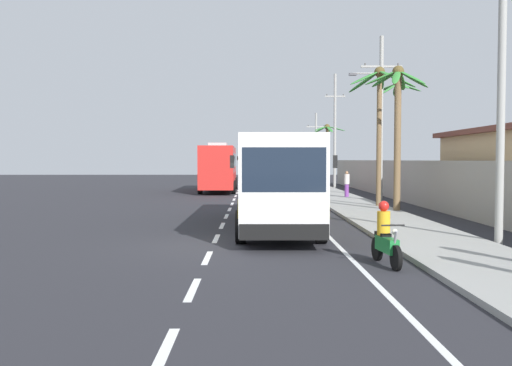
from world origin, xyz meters
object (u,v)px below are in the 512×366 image
(pedestrian_midwalk, at_px, (347,183))
(palm_second, at_px, (327,140))
(coach_bus_far_lane, at_px, (219,167))
(utility_pole_far, at_px, (335,130))
(utility_pole_mid, at_px, (380,115))
(motorcycle_trailing, at_px, (385,239))
(motorcycle_beside_bus, at_px, (315,196))
(palm_fourth, at_px, (379,105))
(utility_pole_distant, at_px, (316,146))
(utility_pole_nearest, at_px, (501,96))
(palm_nearest, at_px, (397,117))
(palm_third, at_px, (398,113))
(coach_bus_foreground, at_px, (276,178))

(pedestrian_midwalk, distance_m, palm_second, 19.04)
(coach_bus_far_lane, distance_m, utility_pole_far, 11.59)
(utility_pole_mid, bearing_deg, motorcycle_trailing, -102.49)
(motorcycle_beside_bus, height_order, palm_fourth, palm_fourth)
(motorcycle_beside_bus, height_order, utility_pole_distant, utility_pole_distant)
(palm_second, bearing_deg, palm_fourth, -91.54)
(motorcycle_beside_bus, relative_size, utility_pole_far, 0.19)
(motorcycle_beside_bus, relative_size, palm_fourth, 0.26)
(coach_bus_far_lane, relative_size, utility_pole_nearest, 1.26)
(pedestrian_midwalk, bearing_deg, palm_nearest, 40.30)
(utility_pole_mid, relative_size, palm_nearest, 1.28)
(utility_pole_nearest, height_order, palm_third, utility_pole_nearest)
(motorcycle_trailing, bearing_deg, palm_third, 74.27)
(pedestrian_midwalk, bearing_deg, coach_bus_foreground, -62.09)
(pedestrian_midwalk, height_order, palm_third, palm_third)
(utility_pole_mid, xyz_separation_m, palm_third, (-0.62, -6.41, -0.41))
(motorcycle_beside_bus, distance_m, palm_nearest, 10.11)
(palm_nearest, distance_m, palm_fourth, 7.29)
(motorcycle_beside_bus, relative_size, palm_nearest, 0.25)
(motorcycle_trailing, bearing_deg, palm_second, 84.32)
(motorcycle_beside_bus, distance_m, palm_fourth, 5.89)
(utility_pole_nearest, bearing_deg, coach_bus_foreground, 144.72)
(coach_bus_foreground, relative_size, utility_pole_mid, 1.20)
(motorcycle_beside_bus, xyz_separation_m, pedestrian_midwalk, (2.88, 6.95, 0.36))
(palm_nearest, bearing_deg, palm_fourth, -111.95)
(motorcycle_trailing, bearing_deg, motorcycle_beside_bus, 89.64)
(motorcycle_trailing, xyz_separation_m, utility_pole_mid, (4.36, 19.66, 4.63))
(utility_pole_mid, xyz_separation_m, palm_second, (-0.20, 22.17, -0.70))
(palm_third, height_order, palm_fourth, palm_fourth)
(utility_pole_far, distance_m, palm_third, 22.99)
(utility_pole_nearest, xyz_separation_m, palm_fourth, (-0.71, 12.94, 1.02))
(palm_second, bearing_deg, motorcycle_trailing, -95.68)
(utility_pole_distant, distance_m, palm_fourth, 36.83)
(motorcycle_beside_bus, relative_size, palm_second, 0.32)
(motorcycle_trailing, relative_size, pedestrian_midwalk, 1.15)
(motorcycle_trailing, relative_size, palm_nearest, 0.25)
(utility_pole_far, xyz_separation_m, palm_nearest, (2.06, -13.46, 0.09))
(pedestrian_midwalk, distance_m, utility_pole_distant, 29.87)
(utility_pole_far, height_order, palm_second, utility_pole_far)
(palm_nearest, relative_size, palm_fourth, 1.04)
(utility_pole_far, bearing_deg, pedestrian_midwalk, -94.97)
(utility_pole_nearest, bearing_deg, utility_pole_mid, 89.36)
(motorcycle_beside_bus, bearing_deg, utility_pole_nearest, -72.78)
(coach_bus_foreground, height_order, palm_nearest, palm_nearest)
(coach_bus_far_lane, distance_m, palm_third, 20.98)
(coach_bus_foreground, bearing_deg, utility_pole_far, 77.18)
(utility_pole_far, distance_m, palm_nearest, 13.62)
(motorcycle_trailing, xyz_separation_m, palm_second, (4.16, 41.83, 3.94))
(utility_pole_distant, bearing_deg, motorcycle_trailing, -94.69)
(motorcycle_trailing, relative_size, utility_pole_far, 0.19)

